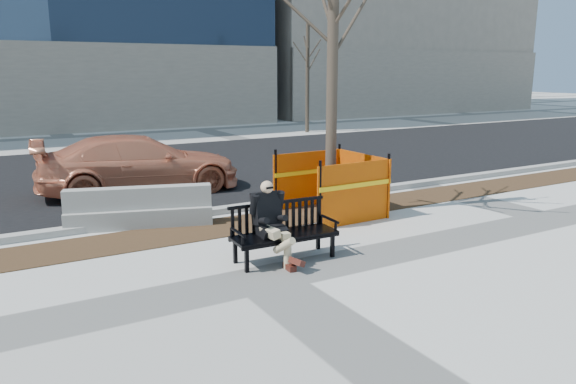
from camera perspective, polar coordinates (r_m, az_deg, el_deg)
name	(u,v)px	position (r m, az deg, el deg)	size (l,w,h in m)	color
ground	(263,279)	(7.61, -2.58, -9.02)	(120.00, 120.00, 0.00)	beige
mulch_strip	(197,231)	(9.87, -9.50, -4.03)	(40.00, 1.20, 0.02)	#47301C
asphalt_street	(117,174)	(15.69, -17.41, 1.77)	(60.00, 10.40, 0.01)	black
curb	(179,216)	(10.72, -11.28, -2.45)	(60.00, 0.25, 0.12)	#9E9B93
bench	(285,260)	(8.31, -0.35, -7.09)	(1.64, 0.59, 0.87)	black
seated_man	(270,261)	(8.26, -1.89, -7.24)	(0.52, 0.86, 1.21)	black
tree_fence	(330,214)	(10.89, 4.38, -2.33)	(2.52, 2.52, 6.30)	#E06301
sedan	(141,192)	(13.30, -15.05, 0.02)	(1.87, 4.59, 1.33)	#D07753
jersey_barrier_left	(141,226)	(10.40, -15.13, -3.47)	(2.59, 0.52, 0.74)	gray
far_tree_right	(307,132)	(25.29, 2.01, 6.27)	(1.92, 1.92, 5.18)	#42372A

